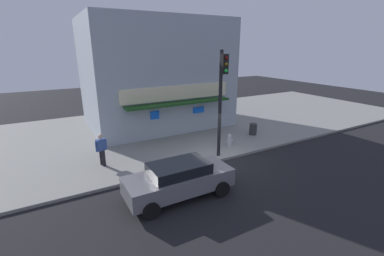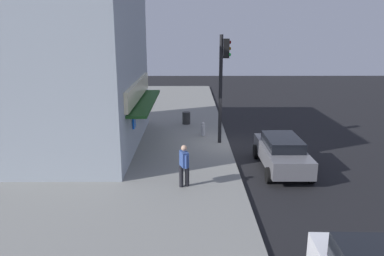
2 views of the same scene
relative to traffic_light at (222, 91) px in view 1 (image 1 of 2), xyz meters
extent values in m
plane|color=black|center=(-0.19, -0.39, -3.67)|extent=(62.84, 62.84, 0.00)
cube|color=gray|center=(-0.19, 6.26, -3.60)|extent=(41.89, 13.30, 0.14)
cube|color=#9EA8B2|center=(-0.39, 7.93, 0.26)|extent=(9.81, 7.23, 7.57)
cube|color=beige|center=(-0.39, 4.24, -0.67)|extent=(7.45, 0.16, 0.89)
cube|color=#194719|center=(-0.39, 3.89, -1.28)|extent=(7.06, 0.90, 0.12)
cube|color=blue|center=(-1.98, 4.26, -1.95)|extent=(0.55, 0.08, 0.52)
cube|color=blue|center=(1.19, 4.26, -1.99)|extent=(0.83, 0.08, 0.40)
cylinder|color=black|center=(0.00, 0.10, -0.76)|extent=(0.18, 0.18, 5.53)
cube|color=black|center=(0.00, -0.15, 1.33)|extent=(0.32, 0.28, 0.95)
sphere|color=maroon|center=(0.00, -0.30, 1.63)|extent=(0.18, 0.18, 0.18)
sphere|color=brown|center=(0.00, -0.30, 1.33)|extent=(0.18, 0.18, 0.18)
sphere|color=#1ED83F|center=(0.00, -0.30, 1.03)|extent=(0.18, 0.18, 0.18)
cylinder|color=#B2B2B7|center=(1.35, 0.92, -3.23)|extent=(0.24, 0.24, 0.60)
sphere|color=#B2B2B7|center=(1.35, 0.92, -2.86)|extent=(0.21, 0.21, 0.21)
cylinder|color=#B2B2B7|center=(1.17, 0.92, -3.20)|extent=(0.12, 0.10, 0.10)
cylinder|color=#B2B2B7|center=(1.53, 0.92, -3.20)|extent=(0.12, 0.10, 0.10)
cylinder|color=#2D2D2D|center=(4.05, 1.89, -3.15)|extent=(0.50, 0.50, 0.76)
cylinder|color=black|center=(-5.70, 1.77, -3.13)|extent=(0.20, 0.20, 0.81)
cylinder|color=black|center=(-5.77, 1.99, -3.13)|extent=(0.20, 0.20, 0.81)
cube|color=#334C8C|center=(-5.74, 1.88, -2.44)|extent=(0.51, 0.37, 0.57)
sphere|color=tan|center=(-5.74, 1.88, -2.01)|extent=(0.22, 0.22, 0.22)
cylinder|color=#334C8C|center=(-5.50, 1.96, -2.46)|extent=(0.13, 0.13, 0.51)
cylinder|color=#334C8C|center=(-5.98, 1.80, -2.46)|extent=(0.13, 0.13, 0.51)
cube|color=slate|center=(-3.59, -2.30, -2.99)|extent=(4.32, 1.69, 0.71)
cube|color=black|center=(-3.59, -2.30, -2.43)|extent=(2.33, 1.42, 0.42)
cylinder|color=black|center=(-2.08, -1.47, -3.35)|extent=(0.64, 0.22, 0.64)
cylinder|color=black|center=(-2.08, -3.15, -3.35)|extent=(0.64, 0.22, 0.64)
cylinder|color=black|center=(-5.09, -1.46, -3.35)|extent=(0.64, 0.22, 0.64)
cylinder|color=black|center=(-5.10, -3.13, -3.35)|extent=(0.64, 0.22, 0.64)
camera|label=1|loc=(-7.71, -10.71, 2.14)|focal=24.52mm
camera|label=2|loc=(-18.88, 1.66, 2.18)|focal=34.99mm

